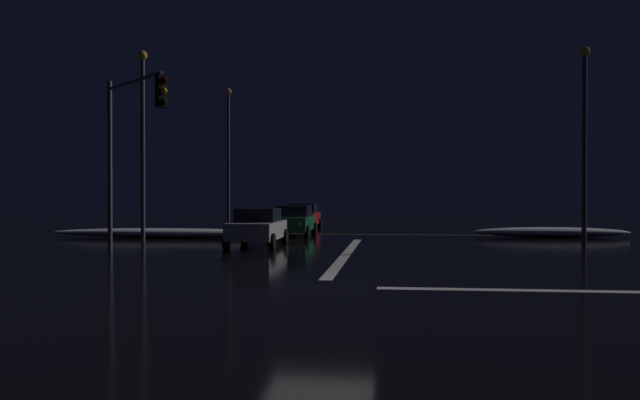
% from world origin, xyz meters
% --- Properties ---
extents(ground, '(120.00, 120.00, 0.10)m').
position_xyz_m(ground, '(0.00, 0.00, -0.05)').
color(ground, black).
extents(stop_line_north, '(0.35, 14.91, 0.01)m').
position_xyz_m(stop_line_north, '(0.00, 8.68, 0.00)').
color(stop_line_north, white).
rests_on(stop_line_north, ground).
extents(centre_line_ns, '(22.00, 0.15, 0.01)m').
position_xyz_m(centre_line_ns, '(0.00, 20.28, 0.00)').
color(centre_line_ns, yellow).
rests_on(centre_line_ns, ground).
extents(snow_bank_left_curb, '(11.80, 1.50, 0.46)m').
position_xyz_m(snow_bank_left_curb, '(-9.48, 16.64, 0.23)').
color(snow_bank_left_curb, white).
rests_on(snow_bank_left_curb, ground).
extents(snow_bank_right_curb, '(7.59, 1.50, 0.50)m').
position_xyz_m(snow_bank_right_curb, '(9.48, 19.03, 0.25)').
color(snow_bank_right_curb, white).
rests_on(snow_bank_right_curb, ground).
extents(sedan_silver, '(2.02, 4.33, 1.57)m').
position_xyz_m(sedan_silver, '(-3.90, 11.71, 0.80)').
color(sedan_silver, '#B7B7BC').
rests_on(sedan_silver, ground).
extents(sedan_green, '(2.02, 4.33, 1.57)m').
position_xyz_m(sedan_green, '(-3.42, 18.45, 0.80)').
color(sedan_green, '#14512D').
rests_on(sedan_green, ground).
extents(sedan_red, '(2.02, 4.33, 1.57)m').
position_xyz_m(sedan_red, '(-3.84, 24.73, 0.80)').
color(sedan_red, maroon).
rests_on(sedan_red, ground).
extents(traffic_signal_nw, '(3.51, 3.51, 6.47)m').
position_xyz_m(traffic_signal_nw, '(-7.74, 7.74, 4.48)').
color(traffic_signal_nw, '#4C4C51').
rests_on(traffic_signal_nw, ground).
extents(streetlamp_left_far, '(0.44, 0.44, 9.48)m').
position_xyz_m(streetlamp_left_far, '(-9.78, 30.28, 5.44)').
color(streetlamp_left_far, '#424247').
rests_on(streetlamp_left_far, ground).
extents(streetlamp_right_near, '(0.44, 0.44, 8.47)m').
position_xyz_m(streetlamp_right_near, '(9.78, 14.28, 4.91)').
color(streetlamp_right_near, '#424247').
rests_on(streetlamp_right_near, ground).
extents(streetlamp_left_near, '(0.44, 0.44, 8.74)m').
position_xyz_m(streetlamp_left_near, '(-9.78, 14.28, 5.05)').
color(streetlamp_left_near, '#424247').
rests_on(streetlamp_left_near, ground).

